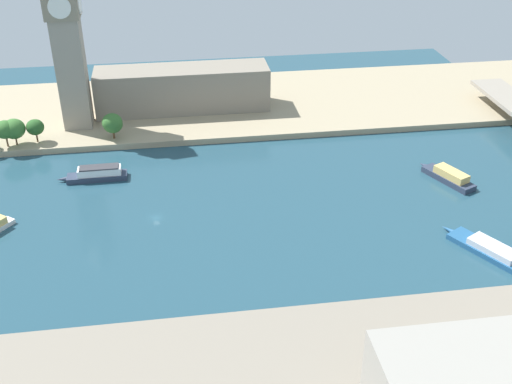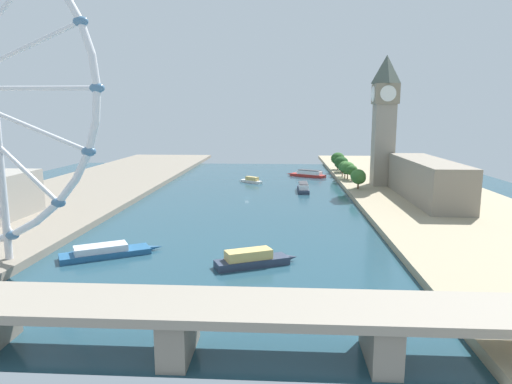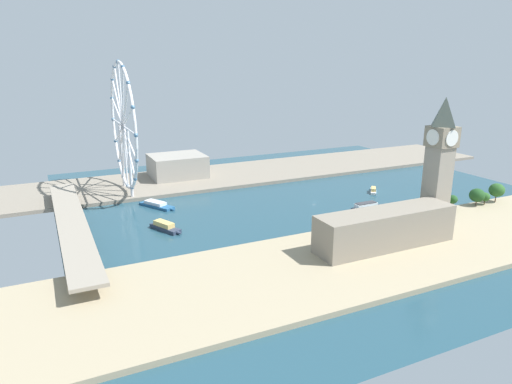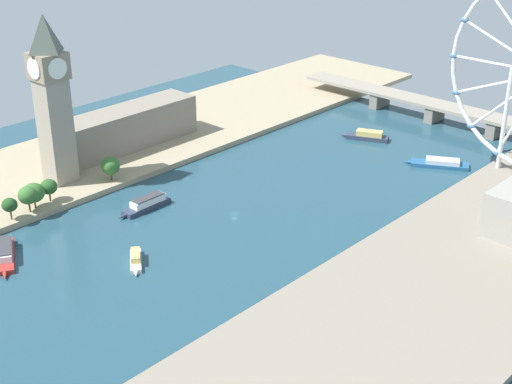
# 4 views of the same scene
# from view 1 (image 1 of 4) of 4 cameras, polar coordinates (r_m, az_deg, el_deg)

# --- Properties ---
(ground_plane) EXTENTS (386.95, 386.95, 0.00)m
(ground_plane) POSITION_cam_1_polar(r_m,az_deg,el_deg) (253.03, -9.03, -2.32)
(ground_plane) COLOR #234756
(riverbank_left) EXTENTS (90.00, 520.00, 3.00)m
(riverbank_left) POSITION_cam_1_polar(r_m,az_deg,el_deg) (349.05, -9.20, 7.43)
(riverbank_left) COLOR tan
(riverbank_left) RESTS_ON ground_plane
(clock_tower) EXTENTS (16.68, 16.68, 86.15)m
(clock_tower) POSITION_cam_1_polar(r_m,az_deg,el_deg) (318.94, -16.76, 13.22)
(clock_tower) COLOR gray
(clock_tower) RESTS_ON riverbank_left
(parliament_block) EXTENTS (22.00, 90.52, 22.57)m
(parliament_block) POSITION_cam_1_polar(r_m,az_deg,el_deg) (339.15, -6.65, 9.26)
(parliament_block) COLOR gray
(parliament_block) RESTS_ON riverbank_left
(tour_boat_1) EXTENTS (34.40, 23.13, 4.41)m
(tour_boat_1) POSITION_cam_1_polar(r_m,az_deg,el_deg) (243.95, 20.38, -4.91)
(tour_boat_1) COLOR #235684
(tour_boat_1) RESTS_ON ground_plane
(tour_boat_2) EXTENTS (7.24, 30.33, 6.13)m
(tour_boat_2) POSITION_cam_1_polar(r_m,az_deg,el_deg) (284.41, -14.19, 1.59)
(tour_boat_2) COLOR #2D384C
(tour_boat_2) RESTS_ON ground_plane
(tour_boat_3) EXTENTS (28.88, 16.88, 5.77)m
(tour_boat_3) POSITION_cam_1_polar(r_m,az_deg,el_deg) (287.01, 17.02, 1.38)
(tour_boat_3) COLOR #2D384C
(tour_boat_3) RESTS_ON ground_plane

